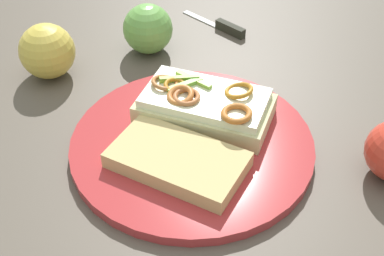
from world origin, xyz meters
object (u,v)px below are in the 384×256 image
(apple_0, at_px, (148,29))
(bread_slice_side, at_px, (178,160))
(knife, at_px, (223,26))
(plate, at_px, (192,144))
(sandwich, at_px, (204,105))
(apple_2, at_px, (47,51))

(apple_0, bearing_deg, bread_slice_side, 134.96)
(bread_slice_side, bearing_deg, apple_0, 128.91)
(apple_0, relative_size, knife, 0.58)
(bread_slice_side, relative_size, apple_0, 1.99)
(bread_slice_side, bearing_deg, plate, 98.04)
(sandwich, bearing_deg, apple_2, 172.79)
(bread_slice_side, relative_size, knife, 1.15)
(plate, distance_m, apple_0, 0.24)
(bread_slice_side, xyz_separation_m, knife, (0.14, -0.32, -0.02))
(plate, relative_size, apple_2, 3.74)
(knife, bearing_deg, sandwich, 125.44)
(knife, bearing_deg, apple_2, 70.53)
(plate, relative_size, knife, 2.25)
(sandwich, height_order, apple_0, apple_0)
(sandwich, height_order, apple_2, apple_2)
(knife, bearing_deg, plate, 123.66)
(plate, relative_size, bread_slice_side, 1.96)
(sandwich, bearing_deg, knife, 101.94)
(plate, height_order, bread_slice_side, bread_slice_side)
(bread_slice_side, height_order, apple_2, apple_2)
(apple_2, bearing_deg, bread_slice_side, 167.21)
(sandwich, height_order, knife, sandwich)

